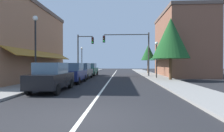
% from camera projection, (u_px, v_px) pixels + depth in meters
% --- Properties ---
extents(ground_plane, '(80.00, 80.00, 0.00)m').
position_uv_depth(ground_plane, '(112.00, 77.00, 23.46)').
color(ground_plane, black).
extents(sidewalk_left, '(2.60, 56.00, 0.12)m').
position_uv_depth(sidewalk_left, '(70.00, 76.00, 23.75)').
color(sidewalk_left, gray).
rests_on(sidewalk_left, ground).
extents(sidewalk_right, '(2.60, 56.00, 0.12)m').
position_uv_depth(sidewalk_right, '(155.00, 76.00, 23.17)').
color(sidewalk_right, gray).
rests_on(sidewalk_right, ground).
extents(lane_center_stripe, '(0.14, 52.00, 0.01)m').
position_uv_depth(lane_center_stripe, '(112.00, 77.00, 23.46)').
color(lane_center_stripe, silver).
rests_on(lane_center_stripe, ground).
extents(storefront_left_block, '(6.02, 14.20, 7.66)m').
position_uv_depth(storefront_left_block, '(17.00, 42.00, 17.90)').
color(storefront_left_block, '#9E6B4C').
rests_on(storefront_left_block, ground).
extents(storefront_right_block, '(6.87, 10.20, 8.67)m').
position_uv_depth(storefront_right_block, '(182.00, 45.00, 24.89)').
color(storefront_right_block, brown).
rests_on(storefront_right_block, ground).
extents(parked_car_nearest_left, '(1.82, 4.12, 1.77)m').
position_uv_depth(parked_car_nearest_left, '(52.00, 77.00, 11.11)').
color(parked_car_nearest_left, black).
rests_on(parked_car_nearest_left, ground).
extents(parked_car_second_left, '(1.83, 4.12, 1.77)m').
position_uv_depth(parked_car_second_left, '(73.00, 73.00, 15.98)').
color(parked_car_second_left, navy).
rests_on(parked_car_second_left, ground).
extents(parked_car_third_left, '(1.81, 4.11, 1.77)m').
position_uv_depth(parked_car_third_left, '(83.00, 71.00, 20.52)').
color(parked_car_third_left, '#4C5156').
rests_on(parked_car_third_left, ground).
extents(parked_car_far_left, '(1.85, 4.13, 1.77)m').
position_uv_depth(parked_car_far_left, '(90.00, 69.00, 25.79)').
color(parked_car_far_left, '#0F4C33').
rests_on(parked_car_far_left, ground).
extents(traffic_signal_mast_arm, '(6.12, 0.50, 5.80)m').
position_uv_depth(traffic_signal_mast_arm, '(132.00, 46.00, 23.75)').
color(traffic_signal_mast_arm, '#333333').
rests_on(traffic_signal_mast_arm, ground).
extents(traffic_signal_left_corner, '(2.32, 0.50, 5.73)m').
position_uv_depth(traffic_signal_left_corner, '(83.00, 49.00, 24.90)').
color(traffic_signal_left_corner, '#333333').
rests_on(traffic_signal_left_corner, ground).
extents(street_lamp_left_near, '(0.36, 0.36, 5.12)m').
position_uv_depth(street_lamp_left_near, '(35.00, 40.00, 12.83)').
color(street_lamp_left_near, black).
rests_on(street_lamp_left_near, ground).
extents(street_lamp_right_mid, '(0.36, 0.36, 4.18)m').
position_uv_depth(street_lamp_right_mid, '(157.00, 53.00, 20.26)').
color(street_lamp_right_mid, black).
rests_on(street_lamp_right_mid, ground).
extents(street_lamp_left_far, '(0.36, 0.36, 4.36)m').
position_uv_depth(street_lamp_left_far, '(82.00, 56.00, 28.89)').
color(street_lamp_left_far, black).
rests_on(street_lamp_left_far, ground).
extents(tree_right_near, '(3.67, 3.67, 6.27)m').
position_uv_depth(tree_right_near, '(171.00, 38.00, 17.98)').
color(tree_right_near, '#4C331E').
rests_on(tree_right_near, ground).
extents(tree_right_far, '(2.47, 2.47, 5.02)m').
position_uv_depth(tree_right_far, '(148.00, 53.00, 31.30)').
color(tree_right_far, '#4C331E').
rests_on(tree_right_far, ground).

